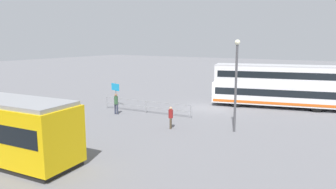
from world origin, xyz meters
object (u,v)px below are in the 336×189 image
pedestrian_crossing (171,116)px  street_lamp (236,78)px  double_decker_bus (278,86)px  pedestrian_near_railing (116,102)px  info_sign (115,90)px

pedestrian_crossing → street_lamp: (-4.14, -1.59, 2.79)m
double_decker_bus → pedestrian_crossing: bearing=66.7°
pedestrian_near_railing → street_lamp: (-10.35, -0.17, 2.67)m
double_decker_bus → pedestrian_crossing: (4.88, 11.36, -1.12)m
pedestrian_near_railing → pedestrian_crossing: size_ratio=1.11×
pedestrian_crossing → info_sign: bearing=-25.3°
pedestrian_crossing → street_lamp: street_lamp is taller
pedestrian_near_railing → street_lamp: 10.69m
double_decker_bus → info_sign: bearing=28.9°
info_sign → street_lamp: size_ratio=0.36×
pedestrian_near_railing → street_lamp: size_ratio=0.28×
pedestrian_near_railing → info_sign: info_sign is taller
pedestrian_near_railing → pedestrian_crossing: 6.38m
pedestrian_near_railing → info_sign: 3.47m
street_lamp → pedestrian_near_railing: bearing=0.9°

